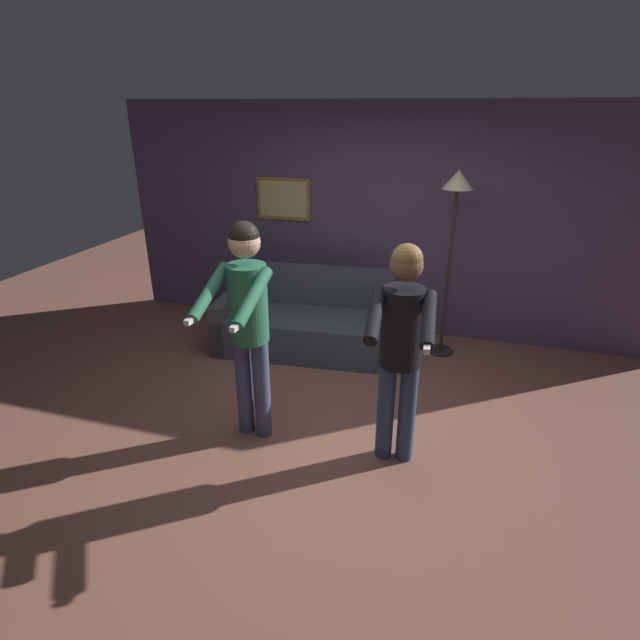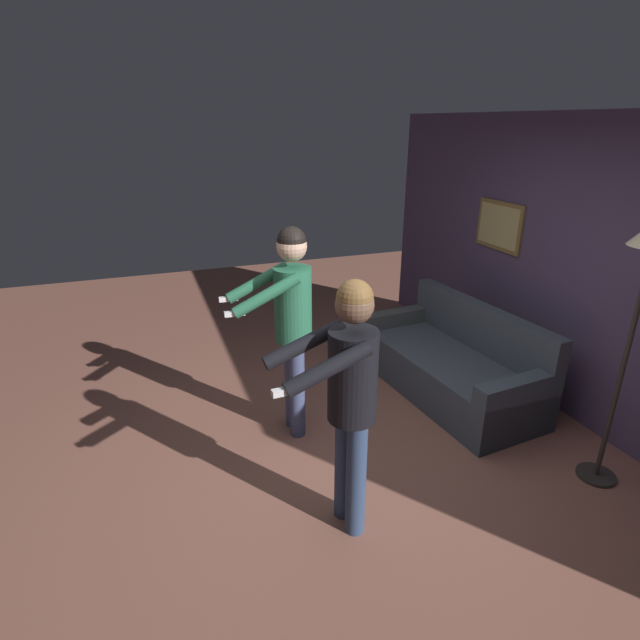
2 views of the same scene
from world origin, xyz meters
name	(u,v)px [view 2 (image 2 of 2)]	position (x,y,z in m)	size (l,w,h in m)	color
ground_plane	(341,465)	(0.00, 0.00, 0.00)	(12.00, 12.00, 0.00)	#935C4B
back_wall_assembly	(594,277)	(-0.01, 2.26, 1.30)	(6.40, 0.09, 2.60)	#564568
couch	(452,367)	(-0.69, 1.45, 0.28)	(1.97, 1.02, 0.87)	#444B55
person_standing_left	(291,313)	(-0.60, -0.21, 1.09)	(0.45, 0.72, 1.78)	#414C75
person_standing_right	(350,387)	(0.56, -0.19, 1.03)	(0.47, 0.70, 1.70)	navy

